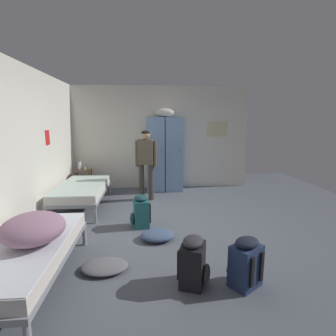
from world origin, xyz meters
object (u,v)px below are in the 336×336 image
object	(u,v)px
lotion_bottle	(85,168)
backpack_navy	(245,263)
bedding_heap	(33,228)
backpack_black	(194,262)
locker_bank	(165,153)
bed_left_front	(23,253)
person_traveler	(146,159)
clothes_pile_denim	(157,235)
backpack_teal	(141,212)
shelf_unit	(84,179)
bed_left_rear	(82,189)
water_bottle	(80,165)
clothes_pile_grey	(105,266)

from	to	relation	value
lotion_bottle	backpack_navy	world-z (taller)	lotion_bottle
bedding_heap	backpack_black	world-z (taller)	bedding_heap
locker_bank	bed_left_front	distance (m)	4.36
person_traveler	bed_left_front	bearing A→B (deg)	-112.86
locker_bank	clothes_pile_denim	world-z (taller)	locker_bank
locker_bank	person_traveler	xyz separation A→B (m)	(-0.47, -0.83, -0.03)
bedding_heap	backpack_teal	distance (m)	1.91
locker_bank	lotion_bottle	xyz separation A→B (m)	(-1.96, -0.12, -0.34)
shelf_unit	bed_left_rear	size ratio (longest dim) A/B	0.30
shelf_unit	water_bottle	bearing A→B (deg)	165.96
bed_left_front	person_traveler	size ratio (longest dim) A/B	1.22
locker_bank	shelf_unit	world-z (taller)	locker_bank
person_traveler	backpack_black	xyz separation A→B (m)	(0.51, -3.23, -0.68)
bedding_heap	backpack_navy	size ratio (longest dim) A/B	1.28
locker_bank	person_traveler	distance (m)	0.96
locker_bank	person_traveler	bearing A→B (deg)	-119.49
bed_left_rear	bed_left_front	bearing A→B (deg)	-90.00
shelf_unit	bed_left_front	distance (m)	3.86
bed_left_rear	water_bottle	bearing A→B (deg)	105.30
person_traveler	clothes_pile_grey	size ratio (longest dim) A/B	2.79
lotion_bottle	clothes_pile_denim	distance (m)	3.30
locker_bank	water_bottle	bearing A→B (deg)	-178.36
bedding_heap	person_traveler	size ratio (longest dim) A/B	0.45
lotion_bottle	backpack_black	world-z (taller)	lotion_bottle
lotion_bottle	clothes_pile_grey	bearing A→B (deg)	-74.59
locker_bank	bed_left_rear	size ratio (longest dim) A/B	1.09
bed_left_rear	clothes_pile_grey	world-z (taller)	bed_left_rear
bedding_heap	backpack_black	bearing A→B (deg)	-4.92
person_traveler	backpack_black	distance (m)	3.34
locker_bank	bedding_heap	bearing A→B (deg)	-112.94
locker_bank	lotion_bottle	bearing A→B (deg)	-176.48
locker_bank	backpack_black	bearing A→B (deg)	-89.45
locker_bank	water_bottle	distance (m)	2.13
clothes_pile_grey	bedding_heap	bearing A→B (deg)	-162.47
locker_bank	clothes_pile_denim	bearing A→B (deg)	-95.98
bed_left_front	backpack_teal	distance (m)	1.96
backpack_teal	clothes_pile_denim	world-z (taller)	backpack_teal
backpack_teal	shelf_unit	bearing A→B (deg)	122.25
backpack_teal	clothes_pile_denim	size ratio (longest dim) A/B	1.08
bedding_heap	clothes_pile_denim	distance (m)	1.77
bed_left_front	lotion_bottle	size ratio (longest dim) A/B	14.67
water_bottle	clothes_pile_grey	xyz separation A→B (m)	(1.14, -3.64, -0.63)
water_bottle	clothes_pile_denim	bearing A→B (deg)	-57.80
backpack_navy	clothes_pile_denim	size ratio (longest dim) A/B	1.08
backpack_navy	backpack_black	xyz separation A→B (m)	(-0.55, 0.06, 0.00)
shelf_unit	bedding_heap	xyz separation A→B (m)	(0.37, -3.83, 0.30)
bed_left_front	bedding_heap	world-z (taller)	bedding_heap
lotion_bottle	backpack_teal	bearing A→B (deg)	-58.56
shelf_unit	person_traveler	xyz separation A→B (m)	(1.56, -0.75, 0.59)
backpack_black	bed_left_front	bearing A→B (deg)	175.97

